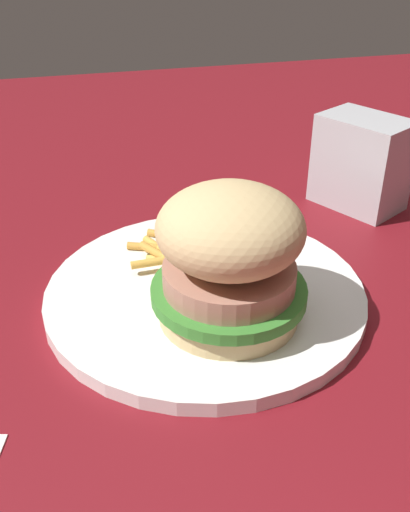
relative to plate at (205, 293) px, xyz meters
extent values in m
plane|color=maroon|center=(-0.02, -0.02, -0.01)|extent=(1.60, 1.60, 0.00)
cylinder|color=white|center=(0.00, 0.00, 0.00)|extent=(0.26, 0.26, 0.01)
cylinder|color=tan|center=(0.01, -0.04, 0.01)|extent=(0.11, 0.11, 0.02)
cylinder|color=#387F2D|center=(0.01, -0.04, 0.03)|extent=(0.12, 0.12, 0.01)
cylinder|color=tan|center=(0.01, -0.04, 0.04)|extent=(0.10, 0.10, 0.02)
ellipsoid|color=tan|center=(0.01, -0.04, 0.08)|extent=(0.11, 0.11, 0.06)
cylinder|color=gold|center=(-0.02, 0.04, 0.01)|extent=(0.05, 0.06, 0.01)
cylinder|color=gold|center=(-0.01, 0.06, 0.01)|extent=(0.07, 0.04, 0.01)
cylinder|color=gold|center=(-0.01, 0.08, 0.01)|extent=(0.05, 0.04, 0.01)
cylinder|color=#E5B251|center=(-0.01, 0.04, 0.01)|extent=(0.05, 0.02, 0.01)
cylinder|color=gold|center=(-0.03, 0.07, 0.01)|extent=(0.03, 0.04, 0.01)
cylinder|color=gold|center=(-0.03, 0.04, 0.02)|extent=(0.04, 0.05, 0.01)
cylinder|color=gold|center=(0.00, 0.04, 0.02)|extent=(0.01, 0.08, 0.01)
cylinder|color=gold|center=(-0.03, 0.03, 0.02)|extent=(0.06, 0.01, 0.01)
cube|color=#B7BABF|center=(0.20, 0.13, 0.04)|extent=(0.10, 0.11, 0.10)
camera|label=1|loc=(-0.10, -0.38, 0.28)|focal=40.90mm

